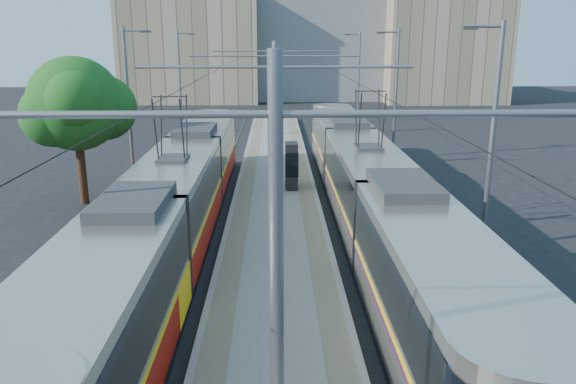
{
  "coord_description": "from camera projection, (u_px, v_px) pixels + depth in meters",
  "views": [
    {
      "loc": [
        -0.0,
        -11.01,
        7.41
      ],
      "look_at": [
        0.48,
        10.2,
        1.6
      ],
      "focal_mm": 35.0,
      "sensor_mm": 36.0,
      "label": 1
    }
  ],
  "objects": [
    {
      "name": "street_lamps",
      "position": [
        275.0,
        98.0,
        31.72
      ],
      "size": [
        15.18,
        38.22,
        8.0
      ],
      "color": "slate",
      "rests_on": "ground"
    },
    {
      "name": "shelter",
      "position": [
        291.0,
        165.0,
        27.22
      ],
      "size": [
        0.65,
        1.04,
        2.28
      ],
      "rotation": [
        0.0,
        0.0,
        0.02
      ],
      "color": "black",
      "rests_on": "platform"
    },
    {
      "name": "building_right",
      "position": [
        441.0,
        48.0,
        67.29
      ],
      "size": [
        14.28,
        10.2,
        12.5
      ],
      "color": "tan",
      "rests_on": "ground"
    },
    {
      "name": "building_centre",
      "position": [
        321.0,
        37.0,
        72.39
      ],
      "size": [
        18.36,
        14.28,
        15.31
      ],
      "color": "gray",
      "rests_on": "ground"
    },
    {
      "name": "building_left",
      "position": [
        193.0,
        47.0,
        68.52
      ],
      "size": [
        16.32,
        12.24,
        12.72
      ],
      "color": "tan",
      "rests_on": "ground"
    },
    {
      "name": "tree",
      "position": [
        83.0,
        105.0,
        25.11
      ],
      "size": [
        4.61,
        4.27,
        6.7
      ],
      "color": "#382314",
      "rests_on": "ground"
    },
    {
      "name": "catenary",
      "position": [
        275.0,
        106.0,
        25.03
      ],
      "size": [
        9.2,
        70.0,
        7.0
      ],
      "color": "slate",
      "rests_on": "platform"
    },
    {
      "name": "tactile_strip_left",
      "position": [
        247.0,
        182.0,
        28.85
      ],
      "size": [
        0.7,
        50.0,
        0.01
      ],
      "primitive_type": "cube",
      "color": "gray",
      "rests_on": "platform"
    },
    {
      "name": "platform",
      "position": [
        276.0,
        184.0,
        28.93
      ],
      "size": [
        4.0,
        50.0,
        0.3
      ],
      "primitive_type": "cube",
      "color": "gray",
      "rests_on": "ground"
    },
    {
      "name": "tram_right",
      "position": [
        367.0,
        185.0,
        22.08
      ],
      "size": [
        2.43,
        30.83,
        5.5
      ],
      "color": "black",
      "rests_on": "ground"
    },
    {
      "name": "rails",
      "position": [
        276.0,
        187.0,
        28.96
      ],
      "size": [
        8.71,
        70.0,
        0.03
      ],
      "color": "gray",
      "rests_on": "ground"
    },
    {
      "name": "tram_left",
      "position": [
        176.0,
        203.0,
        20.11
      ],
      "size": [
        2.43,
        28.54,
        5.5
      ],
      "color": "black",
      "rests_on": "ground"
    },
    {
      "name": "tactile_strip_right",
      "position": [
        304.0,
        181.0,
        28.92
      ],
      "size": [
        0.7,
        50.0,
        0.01
      ],
      "primitive_type": "cube",
      "color": "gray",
      "rests_on": "platform"
    },
    {
      "name": "ground",
      "position": [
        277.0,
        381.0,
        12.57
      ],
      "size": [
        160.0,
        160.0,
        0.0
      ],
      "primitive_type": "plane",
      "color": "black",
      "rests_on": "ground"
    }
  ]
}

